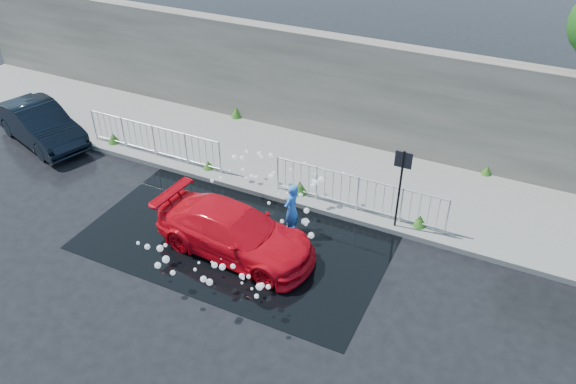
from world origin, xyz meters
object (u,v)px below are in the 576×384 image
at_px(sign_post, 401,177).
at_px(red_car, 235,232).
at_px(dark_car, 40,124).
at_px(person, 291,209).

xyz_separation_m(sign_post, red_car, (-3.46, -2.67, -1.09)).
distance_m(sign_post, dark_car, 12.48).
bearing_deg(person, sign_post, 123.89).
relative_size(red_car, person, 2.86).
bearing_deg(sign_post, dark_car, -177.70).
distance_m(sign_post, person, 2.99).
bearing_deg(sign_post, red_car, -142.36).
height_order(red_car, dark_car, dark_car).
height_order(sign_post, person, sign_post).
relative_size(sign_post, dark_car, 0.60).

